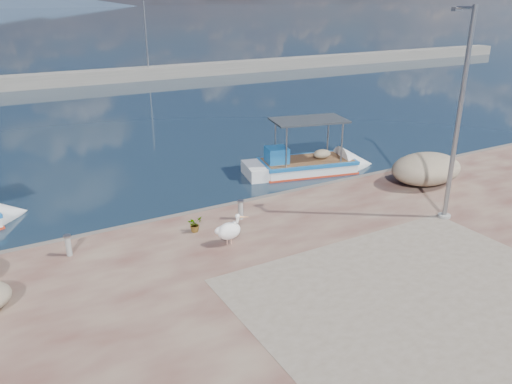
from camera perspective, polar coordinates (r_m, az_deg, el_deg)
The scene contains 10 objects.
ground at distance 15.25m, azimuth 7.17°, elevation -9.07°, with size 1400.00×1400.00×0.00m, color #162635.
quay_patch at distance 13.74m, azimuth 18.31°, elevation -11.33°, with size 9.00×7.00×0.01m, color gray.
breakwater at distance 51.55m, azimuth -20.79°, elevation 11.99°, with size 120.00×2.20×7.50m.
boat_right at distance 23.69m, azimuth 5.72°, elevation 2.84°, with size 6.42×3.33×2.94m.
pelican at distance 15.46m, azimuth -3.05°, elevation -4.40°, with size 1.06×0.70×1.01m.
lamp_post at distance 17.74m, azimuth 21.99°, elevation 7.14°, with size 0.44×0.96×7.00m.
bollard_near at distance 17.23m, azimuth -1.76°, elevation -1.95°, with size 0.23×0.23×0.69m.
bollard_far at distance 15.83m, azimuth -20.67°, elevation -5.64°, with size 0.22×0.22×0.67m.
potted_plant at distance 16.48m, azimuth -7.01°, elevation -3.65°, with size 0.47×0.41×0.52m, color #33722D.
net_pile_c at distance 21.69m, azimuth 18.87°, elevation 2.53°, with size 3.19×2.28×1.25m, color tan.
Camera 1 is at (-8.09, -10.43, 7.64)m, focal length 35.00 mm.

